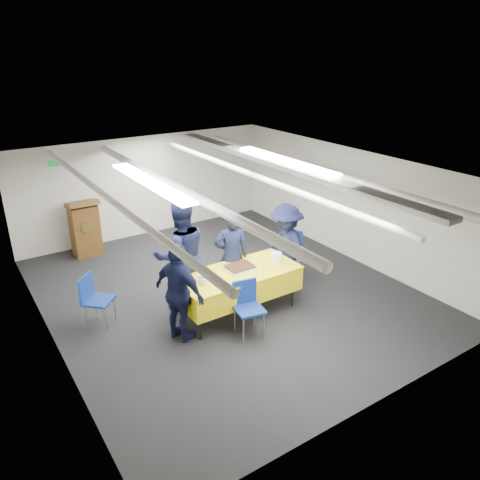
# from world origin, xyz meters

# --- Properties ---
(ground) EXTENTS (7.00, 7.00, 0.00)m
(ground) POSITION_xyz_m (0.00, 0.00, 0.00)
(ground) COLOR black
(ground) RESTS_ON ground
(room_shell) EXTENTS (6.00, 7.00, 2.30)m
(room_shell) POSITION_xyz_m (0.09, 0.41, 1.81)
(room_shell) COLOR beige
(room_shell) RESTS_ON ground
(serving_table) EXTENTS (2.04, 0.92, 0.77)m
(serving_table) POSITION_xyz_m (-0.20, -0.73, 0.56)
(serving_table) COLOR black
(serving_table) RESTS_ON ground
(sheet_cake) EXTENTS (0.47, 0.36, 0.08)m
(sheet_cake) POSITION_xyz_m (-0.14, -0.70, 0.81)
(sheet_cake) COLOR white
(sheet_cake) RESTS_ON serving_table
(plate_stack_left) EXTENTS (0.21, 0.21, 0.16)m
(plate_stack_left) POSITION_xyz_m (-0.86, -0.78, 0.84)
(plate_stack_left) COLOR white
(plate_stack_left) RESTS_ON serving_table
(plate_stack_right) EXTENTS (0.22, 0.22, 0.17)m
(plate_stack_right) POSITION_xyz_m (0.54, -0.78, 0.85)
(plate_stack_right) COLOR white
(plate_stack_right) RESTS_ON serving_table
(podium) EXTENTS (0.62, 0.53, 1.25)m
(podium) POSITION_xyz_m (-1.60, 3.05, 0.61)
(podium) COLOR brown
(podium) RESTS_ON ground
(chair_near) EXTENTS (0.49, 0.49, 0.87)m
(chair_near) POSITION_xyz_m (-0.40, -1.29, 0.53)
(chair_near) COLOR gray
(chair_near) RESTS_ON ground
(chair_right) EXTENTS (0.57, 0.57, 0.87)m
(chair_right) POSITION_xyz_m (1.47, -0.03, 0.53)
(chair_right) COLOR gray
(chair_right) RESTS_ON ground
(chair_left) EXTENTS (0.59, 0.59, 0.87)m
(chair_left) POSITION_xyz_m (-2.31, 0.22, 0.53)
(chair_left) COLOR gray
(chair_left) RESTS_ON ground
(sailor_a) EXTENTS (0.70, 0.58, 1.65)m
(sailor_a) POSITION_xyz_m (-0.03, -0.28, 0.82)
(sailor_a) COLOR black
(sailor_a) RESTS_ON ground
(sailor_b) EXTENTS (1.04, 0.88, 1.92)m
(sailor_b) POSITION_xyz_m (-0.87, -0.04, 0.96)
(sailor_b) COLOR black
(sailor_b) RESTS_ON ground
(sailor_c) EXTENTS (0.67, 1.00, 1.58)m
(sailor_c) POSITION_xyz_m (-1.33, -0.88, 0.79)
(sailor_c) COLOR black
(sailor_c) RESTS_ON ground
(sailor_d) EXTENTS (0.70, 1.10, 1.62)m
(sailor_d) POSITION_xyz_m (1.01, -0.46, 0.81)
(sailor_d) COLOR black
(sailor_d) RESTS_ON ground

